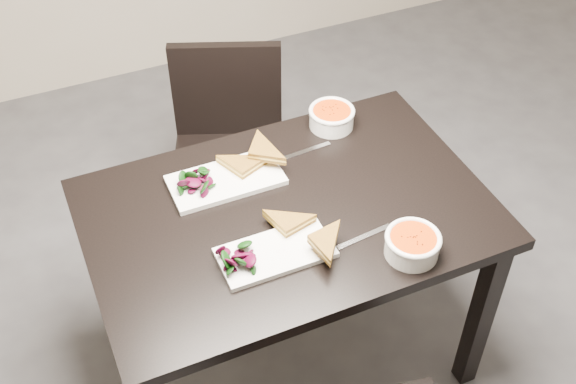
# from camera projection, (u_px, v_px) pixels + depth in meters

# --- Properties ---
(table) EXTENTS (1.20, 0.80, 0.75)m
(table) POSITION_uv_depth(u_px,v_px,m) (288.00, 232.00, 2.22)
(table) COLOR black
(table) RESTS_ON ground
(chair_far) EXTENTS (0.55, 0.55, 0.85)m
(chair_far) POSITION_uv_depth(u_px,v_px,m) (228.00, 142.00, 2.80)
(chair_far) COLOR black
(chair_far) RESTS_ON ground
(plate_near) EXTENTS (0.32, 0.16, 0.02)m
(plate_near) POSITION_uv_depth(u_px,v_px,m) (275.00, 253.00, 2.01)
(plate_near) COLOR white
(plate_near) RESTS_ON table
(sandwich_near) EXTENTS (0.18, 0.16, 0.05)m
(sandwich_near) POSITION_uv_depth(u_px,v_px,m) (295.00, 234.00, 2.02)
(sandwich_near) COLOR olive
(sandwich_near) RESTS_ON plate_near
(salad_near) EXTENTS (0.10, 0.09, 0.04)m
(salad_near) POSITION_uv_depth(u_px,v_px,m) (242.00, 256.00, 1.96)
(salad_near) COLOR black
(salad_near) RESTS_ON plate_near
(soup_bowl_near) EXTENTS (0.16, 0.16, 0.07)m
(soup_bowl_near) POSITION_uv_depth(u_px,v_px,m) (412.00, 244.00, 2.00)
(soup_bowl_near) COLOR white
(soup_bowl_near) RESTS_ON table
(cutlery_near) EXTENTS (0.18, 0.03, 0.00)m
(cutlery_near) POSITION_uv_depth(u_px,v_px,m) (364.00, 237.00, 2.07)
(cutlery_near) COLOR silver
(cutlery_near) RESTS_ON table
(plate_far) EXTENTS (0.35, 0.17, 0.02)m
(plate_far) POSITION_uv_depth(u_px,v_px,m) (226.00, 180.00, 2.23)
(plate_far) COLOR white
(plate_far) RESTS_ON table
(sandwich_far) EXTENTS (0.21, 0.19, 0.06)m
(sandwich_far) POSITION_uv_depth(u_px,v_px,m) (247.00, 168.00, 2.22)
(sandwich_far) COLOR olive
(sandwich_far) RESTS_ON plate_far
(salad_far) EXTENTS (0.11, 0.10, 0.05)m
(salad_far) POSITION_uv_depth(u_px,v_px,m) (194.00, 181.00, 2.18)
(salad_far) COLOR black
(salad_far) RESTS_ON plate_far
(soup_bowl_far) EXTENTS (0.16, 0.16, 0.07)m
(soup_bowl_far) POSITION_uv_depth(u_px,v_px,m) (332.00, 116.00, 2.42)
(soup_bowl_far) COLOR white
(soup_bowl_far) RESTS_ON table
(cutlery_far) EXTENTS (0.18, 0.03, 0.00)m
(cutlery_far) POSITION_uv_depth(u_px,v_px,m) (306.00, 151.00, 2.34)
(cutlery_far) COLOR silver
(cutlery_far) RESTS_ON table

